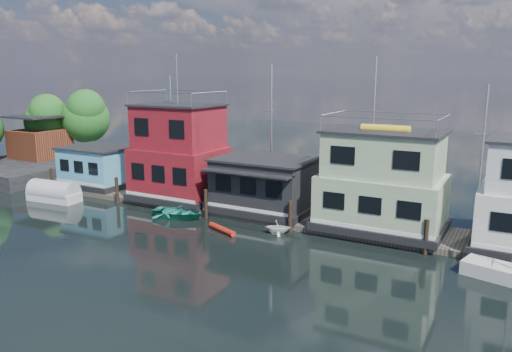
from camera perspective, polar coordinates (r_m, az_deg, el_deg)
The scene contains 14 objects.
ground at distance 28.83m, azimuth -9.59°, elevation -10.42°, with size 160.00×160.00×0.00m, color black.
dock at distance 38.32m, azimuth 1.61°, elevation -4.28°, with size 48.00×5.00×0.40m, color #595147.
houseboat_blue at distance 48.58m, azimuth -17.61°, elevation 1.04°, with size 6.40×4.90×3.66m.
houseboat_red at distance 41.94m, azimuth -8.75°, elevation 2.46°, with size 7.40×5.90×11.86m.
houseboat_dark at distance 37.98m, azimuth 0.94°, elevation -0.97°, with size 7.40×6.10×4.06m.
houseboat_green at distance 34.56m, azimuth 14.26°, elevation -0.71°, with size 8.40×5.90×7.03m.
pilings at distance 35.86m, azimuth -0.92°, elevation -3.92°, with size 42.28×0.28×2.20m.
background_masts at distance 40.92m, azimuth 11.49°, elevation 4.18°, with size 36.40×0.16×12.00m.
shore at distance 60.40m, azimuth -23.39°, elevation 3.99°, with size 12.40×15.72×8.24m.
dinghy_teal at distance 38.21m, azimuth -8.90°, elevation -4.12°, with size 2.93×4.10×0.85m, color #258A76.
day_sailer at distance 29.84m, azimuth 27.20°, elevation -9.93°, with size 5.11×2.74×7.67m.
red_kayak at distance 34.63m, azimuth -3.91°, elevation -6.08°, with size 0.40×0.40×2.73m, color red.
dinghy_white at distance 34.11m, azimuth 2.50°, elevation -5.83°, with size 1.60×1.86×0.98m, color white.
tarp_runabout at distance 45.90m, azimuth -22.11°, elevation -1.80°, with size 4.80×2.26×1.89m.
Camera 1 is at (16.83, -20.74, 10.84)m, focal length 35.00 mm.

